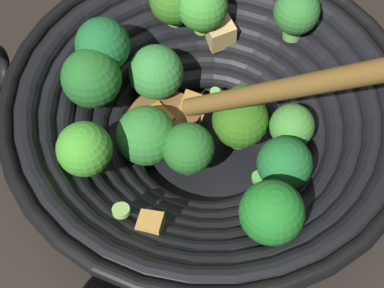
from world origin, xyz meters
TOP-DOWN VIEW (x-y plane):
  - ground_plane at (0.00, 0.00)m, footprint 4.00×4.00m
  - wok at (-0.00, 0.00)m, footprint 0.39×0.39m

SIDE VIEW (x-z plane):
  - ground_plane at x=0.00m, z-range 0.00..0.00m
  - wok at x=0.00m, z-range -0.04..0.18m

